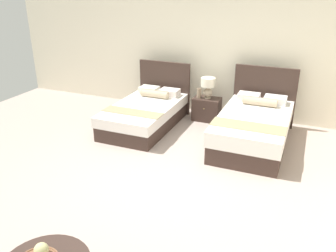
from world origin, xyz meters
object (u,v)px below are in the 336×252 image
(nightstand, at_px, (207,109))
(vase, at_px, (199,93))
(table_lamp, at_px, (208,86))
(bed_near_window, at_px, (146,113))
(bed_near_corner, at_px, (254,127))

(nightstand, height_order, vase, vase)
(nightstand, height_order, table_lamp, table_lamp)
(bed_near_window, height_order, vase, bed_near_window)
(bed_near_corner, bearing_deg, nightstand, 144.98)
(bed_near_window, bearing_deg, table_lamp, 37.42)
(bed_near_corner, height_order, vase, bed_near_corner)
(bed_near_corner, relative_size, vase, 10.64)
(bed_near_window, bearing_deg, vase, 40.16)
(bed_near_window, xyz_separation_m, table_lamp, (1.05, 0.80, 0.48))
(bed_near_window, xyz_separation_m, vase, (0.88, 0.74, 0.31))
(nightstand, relative_size, table_lamp, 1.29)
(bed_near_corner, relative_size, table_lamp, 5.00)
(vase, bearing_deg, bed_near_corner, -30.06)
(bed_near_window, bearing_deg, bed_near_corner, -0.28)
(nightstand, bearing_deg, bed_near_window, -143.28)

